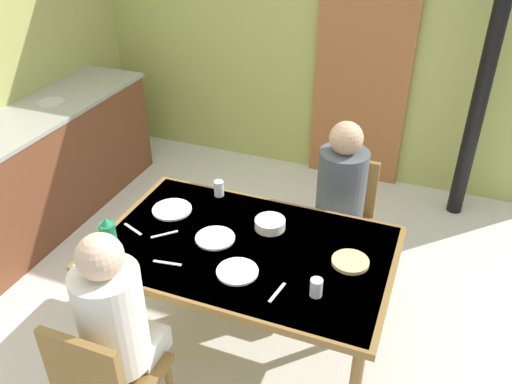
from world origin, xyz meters
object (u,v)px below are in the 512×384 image
Objects in this scene: dining_table at (246,256)px; chair_near_diner at (105,381)px; water_bottle_green_near at (110,246)px; person_near_diner at (114,315)px; person_far_diner at (341,189)px; serving_bowl_center at (270,224)px; kitchen_counter at (32,175)px; chair_far_diner at (342,216)px.

dining_table is 1.78× the size of chair_near_diner.
person_near_diner is at bearing -56.12° from water_bottle_green_near.
serving_bowl_center is (-0.28, -0.50, -0.00)m from person_far_diner.
kitchen_counter reaches higher than dining_table.
water_bottle_green_near is (-0.54, -0.41, 0.21)m from dining_table.
kitchen_counter is at bearing 145.70° from water_bottle_green_near.
person_far_diner is (0.00, -0.14, 0.28)m from chair_far_diner.
water_bottle_green_near is at bearing 114.49° from chair_near_diner.
chair_near_diner is 5.12× the size of serving_bowl_center.
chair_near_diner and chair_far_diner have the same top height.
water_bottle_green_near is 1.83× the size of serving_bowl_center.
person_near_diner is (-0.68, -1.54, 0.28)m from chair_far_diner.
water_bottle_green_near is at bearing -34.30° from kitchen_counter.
serving_bowl_center is at bearing 45.64° from water_bottle_green_near.
chair_near_diner is 0.62m from water_bottle_green_near.
water_bottle_green_near is (-0.19, 0.42, 0.40)m from chair_near_diner.
water_bottle_green_near is 0.87m from serving_bowl_center.
water_bottle_green_near is at bearing 123.88° from person_near_diner.
person_near_diner reaches higher than chair_near_diner.
chair_far_diner reaches higher than dining_table.
person_near_diner is at bearing 65.98° from chair_far_diner.
dining_table is 4.96× the size of water_bottle_green_near.
person_far_diner is at bearing 60.85° from serving_bowl_center.
serving_bowl_center is at bearing 66.34° from chair_far_diner.
person_near_diner is 2.47× the size of water_bottle_green_near.
kitchen_counter is at bearing 139.37° from chair_near_diner.
person_far_diner reaches higher than kitchen_counter.
dining_table is 9.09× the size of serving_bowl_center.
water_bottle_green_near is at bearing 51.71° from person_far_diner.
person_near_diner is at bearing -37.81° from kitchen_counter.
person_near_diner is (-0.34, -0.70, 0.09)m from dining_table.
person_far_diner reaches higher than dining_table.
chair_near_diner is at bearing -112.29° from dining_table.
kitchen_counter is 3.13× the size of person_near_diner.
dining_table is 2.01× the size of person_near_diner.
chair_near_diner is 1.15m from serving_bowl_center.
chair_far_diner is 2.79× the size of water_bottle_green_near.
person_near_diner reaches higher than dining_table.
chair_near_diner is at bearing 65.98° from person_far_diner.
person_near_diner reaches higher than chair_far_diner.
chair_near_diner is 1.00× the size of chair_far_diner.
person_near_diner is at bearing 90.00° from chair_near_diner.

